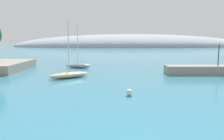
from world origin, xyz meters
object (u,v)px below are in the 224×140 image
sailboat_sand_outer_mooring (69,75)px  harbor_lamp_post (219,52)px  sailboat_grey_mid_mooring (78,65)px  mooring_buoy_white (129,92)px

sailboat_sand_outer_mooring → harbor_lamp_post: size_ratio=2.15×
sailboat_grey_mid_mooring → mooring_buoy_white: size_ratio=12.74×
sailboat_grey_mid_mooring → sailboat_sand_outer_mooring: bearing=102.2°
sailboat_sand_outer_mooring → sailboat_grey_mid_mooring: bearing=57.3°
sailboat_sand_outer_mooring → harbor_lamp_post: sailboat_sand_outer_mooring is taller
sailboat_sand_outer_mooring → harbor_lamp_post: 27.56m
sailboat_grey_mid_mooring → harbor_lamp_post: sailboat_grey_mid_mooring is taller
harbor_lamp_post → sailboat_grey_mid_mooring: bearing=158.4°
mooring_buoy_white → harbor_lamp_post: (18.11, 15.21, 3.94)m
sailboat_grey_mid_mooring → mooring_buoy_white: (9.29, -26.05, -0.21)m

